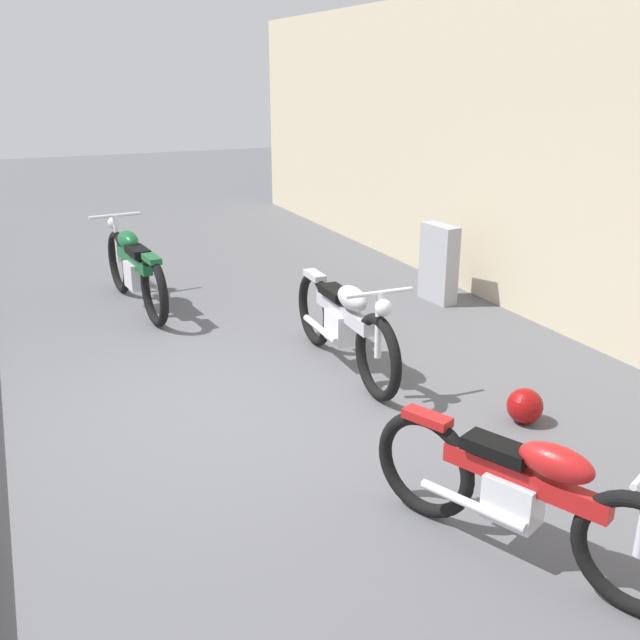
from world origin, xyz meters
The scene contains 7 objects.
ground_plane centered at (0.00, 0.00, 0.00)m, with size 40.00×40.00×0.00m, color #56565B.
building_wall centered at (0.00, 3.91, 1.79)m, with size 18.00×0.30×3.59m, color beige.
stone_marker centered at (-1.83, 3.19, 0.47)m, with size 0.52×0.20×0.94m, color #9E9EA3.
helmet centered at (1.15, 2.06, 0.14)m, with size 0.29×0.29×0.29m, color maroon.
motorcycle_silver centered at (-0.41, 1.22, 0.46)m, with size 2.15×0.60×0.96m.
motorcycle_red centered at (2.48, 0.91, 0.43)m, with size 1.86×0.95×0.89m.
motorcycle_green centered at (-3.09, -0.19, 0.48)m, with size 2.23×0.62×1.00m.
Camera 1 is at (5.11, -1.53, 2.66)m, focal length 39.82 mm.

